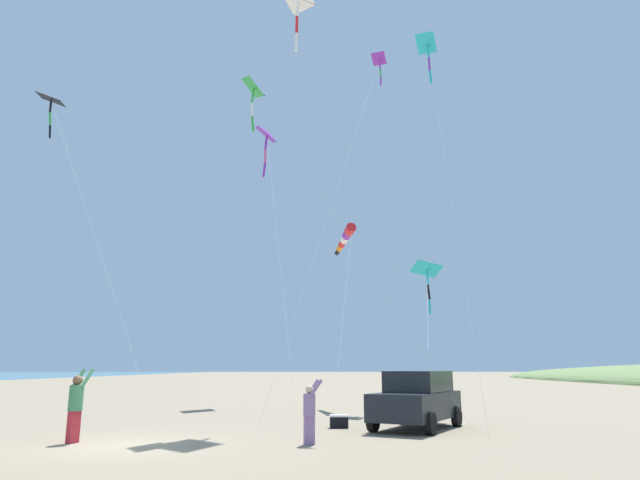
{
  "coord_description": "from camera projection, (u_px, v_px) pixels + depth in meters",
  "views": [
    {
      "loc": [
        -4.62,
        15.61,
        1.94
      ],
      "look_at": [
        -5.41,
        -12.74,
        8.36
      ],
      "focal_mm": 31.88,
      "sensor_mm": 36.0,
      "label": 1
    }
  ],
  "objects": [
    {
      "name": "ground_plane",
      "position": [
        125.0,
        445.0,
        14.66
      ],
      "size": [
        600.0,
        600.0,
        0.0
      ],
      "primitive_type": "plane",
      "color": "gray"
    },
    {
      "name": "parked_car",
      "position": [
        417.0,
        399.0,
        18.81
      ],
      "size": [
        3.75,
        4.65,
        1.85
      ],
      "color": "black",
      "rests_on": "ground_plane"
    },
    {
      "name": "cooler_box",
      "position": [
        339.0,
        421.0,
        18.93
      ],
      "size": [
        0.62,
        0.42,
        0.42
      ],
      "color": "black",
      "rests_on": "ground_plane"
    },
    {
      "name": "person_adult_flyer",
      "position": [
        76.0,
        402.0,
        15.31
      ],
      "size": [
        0.63,
        0.69,
        1.93
      ],
      "color": "#B72833",
      "rests_on": "ground_plane"
    },
    {
      "name": "person_child_green_jacket",
      "position": [
        310.0,
        409.0,
        14.98
      ],
      "size": [
        0.56,
        0.47,
        1.66
      ],
      "color": "#8E6B9E",
      "rests_on": "ground_plane"
    },
    {
      "name": "kite_delta_red_high_left",
      "position": [
        52.0,
        100.0,
        22.67
      ],
      "size": [
        6.69,
        4.9,
        12.68
      ],
      "color": "black",
      "rests_on": "ground_plane"
    },
    {
      "name": "kite_delta_teal_far_right",
      "position": [
        428.0,
        45.0,
        34.03
      ],
      "size": [
        2.6,
        14.21,
        21.5
      ],
      "color": "#1EB7C6",
      "rests_on": "ground_plane"
    },
    {
      "name": "kite_delta_purple_drifting",
      "position": [
        380.0,
        60.0,
        37.02
      ],
      "size": [
        6.85,
        16.0,
        22.04
      ],
      "color": "purple",
      "rests_on": "ground_plane"
    },
    {
      "name": "kite_delta_striped_overhead",
      "position": [
        255.0,
        89.0,
        23.04
      ],
      "size": [
        8.2,
        2.23,
        13.48
      ],
      "color": "green",
      "rests_on": "ground_plane"
    },
    {
      "name": "kite_delta_blue_topmost",
      "position": [
        427.0,
        270.0,
        32.32
      ],
      "size": [
        4.15,
        14.73,
        7.95
      ],
      "color": "#1EB7C6",
      "rests_on": "ground_plane"
    },
    {
      "name": "kite_delta_orange_high_right",
      "position": [
        268.0,
        135.0,
        37.73
      ],
      "size": [
        3.11,
        14.12,
        17.74
      ],
      "color": "purple",
      "rests_on": "ground_plane"
    },
    {
      "name": "kite_windsock_long_streamer_left",
      "position": [
        346.0,
        237.0,
        30.86
      ],
      "size": [
        1.72,
        10.97,
        9.47
      ],
      "color": "red",
      "rests_on": "ground_plane"
    }
  ]
}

